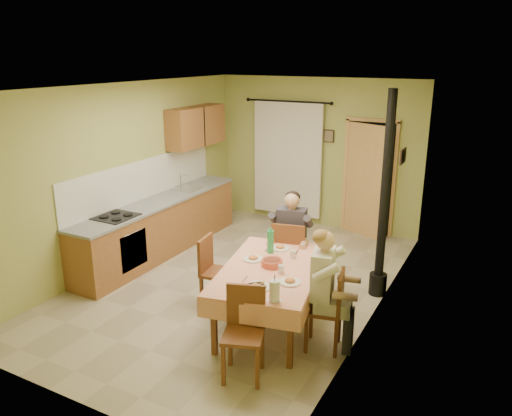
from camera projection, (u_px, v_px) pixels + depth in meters
The scene contains 17 objects.
floor at pixel (238, 282), 7.31m from camera, with size 4.00×6.00×0.01m, color tan.
room_shell at pixel (236, 160), 6.77m from camera, with size 4.04×6.04×2.82m.
kitchen_run at pixel (160, 225), 8.27m from camera, with size 0.64×3.64×1.56m.
upper_cabinets at pixel (196, 126), 8.98m from camera, with size 0.35×1.40×0.70m, color brown.
curtain at pixel (287, 159), 9.62m from camera, with size 1.70×0.07×2.22m.
doorway at pixel (367, 179), 8.97m from camera, with size 0.96×0.38×2.15m.
dining_table at pixel (271, 296), 6.07m from camera, with size 1.48×2.07×0.76m.
tableware at pixel (271, 267), 5.85m from camera, with size 0.92×1.51×0.33m.
chair_far at pixel (290, 270), 7.03m from camera, with size 0.55×0.55×1.03m.
chair_near at pixel (244, 351), 5.11m from camera, with size 0.52×0.52×0.96m.
chair_right at pixel (325, 325), 5.61m from camera, with size 0.46×0.46×0.94m.
chair_left at pixel (218, 286), 6.54m from camera, with size 0.45×0.45×0.95m.
man_far at pixel (291, 230), 6.87m from camera, with size 0.63×0.54×1.39m.
man_right at pixel (326, 277), 5.44m from camera, with size 0.54×0.63×1.39m.
stove_flue at pixel (382, 224), 6.66m from camera, with size 0.24×0.24×2.80m.
picture_back at pixel (329, 136), 9.18m from camera, with size 0.19×0.03×0.23m, color black.
picture_right at pixel (403, 156), 6.89m from camera, with size 0.03×0.31×0.21m, color brown.
Camera 1 is at (3.36, -5.75, 3.22)m, focal length 35.00 mm.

